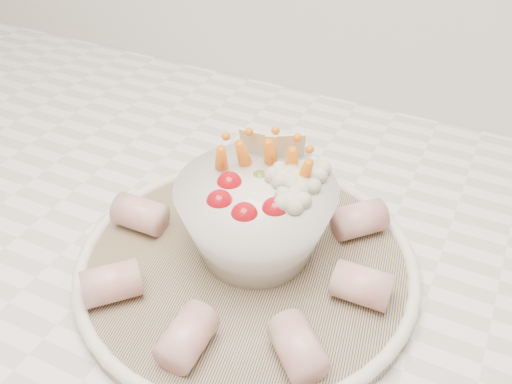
% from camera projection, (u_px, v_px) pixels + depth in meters
% --- Properties ---
extents(serving_platter, '(0.37, 0.37, 0.02)m').
position_uv_depth(serving_platter, '(247.00, 264.00, 0.54)').
color(serving_platter, navy).
rests_on(serving_platter, kitchen_counter).
extents(veggie_bowl, '(0.15, 0.15, 0.11)m').
position_uv_depth(veggie_bowl, '(258.00, 216.00, 0.52)').
color(veggie_bowl, silver).
rests_on(veggie_bowl, serving_platter).
extents(cured_meat_rolls, '(0.28, 0.28, 0.03)m').
position_uv_depth(cured_meat_rolls, '(246.00, 248.00, 0.53)').
color(cured_meat_rolls, '#BC5657').
rests_on(cured_meat_rolls, serving_platter).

